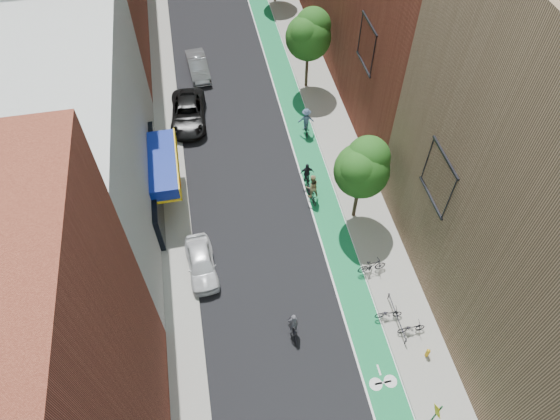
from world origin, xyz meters
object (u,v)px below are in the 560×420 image
cyclist_lead (293,328)px  cyclist_lane_near (312,189)px  parked_car_white (201,263)px  parked_car_silver (198,66)px  cyclist_lane_mid (307,178)px  parked_car_black (188,113)px  cyclist_lane_far (306,123)px  fire_hydrant (428,353)px

cyclist_lead → cyclist_lane_near: (3.25, 9.32, 0.36)m
parked_car_white → cyclist_lead: cyclist_lead is taller
parked_car_silver → cyclist_lead: cyclist_lead is taller
cyclist_lane_near → cyclist_lane_mid: 1.36m
parked_car_black → cyclist_lane_far: (8.62, -3.01, 0.19)m
cyclist_lane_mid → fire_hydrant: size_ratio=2.99×
cyclist_lane_near → parked_car_white: bearing=20.9°
parked_car_black → cyclist_lane_far: bearing=-14.6°
cyclist_lane_far → cyclist_lane_near: bearing=86.9°
cyclist_lane_near → parked_car_silver: bearing=-75.6°
parked_car_silver → fire_hydrant: bearing=-74.9°
parked_car_white → fire_hydrant: (11.33, -7.84, -0.20)m
parked_car_black → fire_hydrant: bearing=-58.4°
cyclist_lane_near → cyclist_lead: bearing=63.4°
parked_car_black → cyclist_lane_near: bearing=-47.4°
cyclist_lead → fire_hydrant: 7.30m
cyclist_lane_near → cyclist_lane_mid: size_ratio=1.14×
parked_car_black → cyclist_lane_near: (7.49, -9.60, 0.22)m
parked_car_white → cyclist_lead: bearing=-52.0°
parked_car_silver → cyclist_lane_near: cyclist_lane_near is taller
cyclist_lane_far → fire_hydrant: (2.39, -18.62, -0.46)m
parked_car_white → cyclist_lane_mid: size_ratio=2.10×
cyclist_lead → parked_car_silver: bearing=-83.6°
cyclist_lane_near → cyclist_lane_far: (1.13, 6.59, -0.03)m
cyclist_lane_mid → cyclist_lane_far: 5.39m
parked_car_black → cyclist_lead: cyclist_lead is taller
parked_car_black → cyclist_lane_mid: cyclist_lane_mid is taller
parked_car_white → fire_hydrant: size_ratio=6.30×
cyclist_lane_mid → fire_hydrant: cyclist_lane_mid is taller
parked_car_white → parked_car_silver: parked_car_silver is taller
parked_car_silver → cyclist_lane_far: (7.33, -8.97, 0.23)m
cyclist_lead → cyclist_lane_far: size_ratio=0.89×
cyclist_lead → fire_hydrant: size_ratio=2.95×
fire_hydrant → cyclist_lane_mid: bearing=104.8°
parked_car_white → fire_hydrant: 13.77m
parked_car_white → cyclist_lead: 6.85m
cyclist_lead → cyclist_lane_mid: bearing=-107.4°
cyclist_lane_far → fire_hydrant: cyclist_lane_far is taller
cyclist_lane_far → parked_car_white: bearing=57.0°
cyclist_lane_mid → fire_hydrant: 13.82m
cyclist_lead → cyclist_lane_near: bearing=-109.6°
parked_car_white → cyclist_lane_near: (7.80, 4.19, 0.29)m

